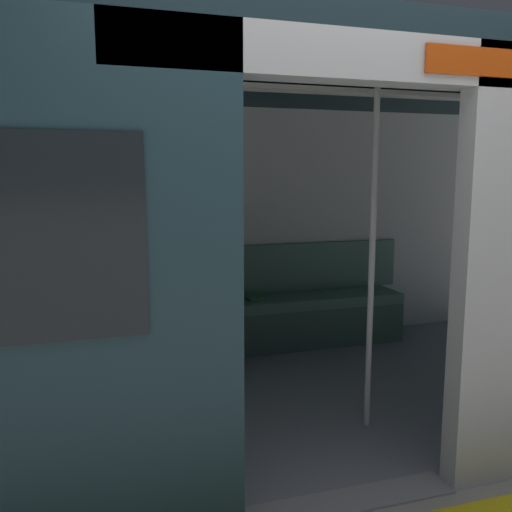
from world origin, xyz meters
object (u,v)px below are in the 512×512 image
object	(u,v)px
train_car	(255,181)
grab_pole_door	(221,270)
handbag	(170,295)
book	(252,297)
person_seated	(211,279)
grab_pole_far	(372,258)
bench_seat	(228,314)

from	to	relation	value
train_car	grab_pole_door	world-z (taller)	train_car
handbag	book	size ratio (longest dim) A/B	1.18
handbag	book	distance (m)	0.73
handbag	grab_pole_door	xyz separation A→B (m)	(-0.02, 1.79, 0.51)
person_seated	book	world-z (taller)	person_seated
handbag	grab_pole_far	size ratio (longest dim) A/B	0.12
book	grab_pole_far	distance (m)	1.76
person_seated	grab_pole_door	world-z (taller)	grab_pole_door
book	grab_pole_far	size ratio (longest dim) A/B	0.10
train_car	book	xyz separation A→B (m)	(-0.31, -1.09, -1.03)
train_car	handbag	distance (m)	1.52
train_car	bench_seat	world-z (taller)	train_car
book	grab_pole_far	world-z (taller)	grab_pole_far
book	grab_pole_door	distance (m)	2.00
bench_seat	person_seated	bearing A→B (deg)	18.37
bench_seat	grab_pole_door	distance (m)	1.92
book	train_car	bearing A→B (deg)	60.81
grab_pole_far	book	bearing A→B (deg)	-81.41
bench_seat	book	bearing A→B (deg)	-165.32
bench_seat	grab_pole_door	size ratio (longest dim) A/B	1.54
person_seated	book	bearing A→B (deg)	-163.80
grab_pole_far	train_car	bearing A→B (deg)	-44.45
person_seated	handbag	distance (m)	0.38
train_car	person_seated	xyz separation A→B (m)	(0.08, -0.98, -0.82)
handbag	grab_pole_far	distance (m)	1.98
person_seated	train_car	bearing A→B (deg)	94.64
book	grab_pole_door	bearing A→B (deg)	54.86
grab_pole_far	bench_seat	bearing A→B (deg)	-73.21
person_seated	book	distance (m)	0.45
bench_seat	person_seated	size ratio (longest dim) A/B	2.75
train_car	bench_seat	xyz separation A→B (m)	(-0.08, -1.03, -1.15)
handbag	grab_pole_door	distance (m)	1.86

